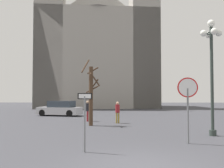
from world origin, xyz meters
The scene contains 9 objects.
ground_plane centered at (0.00, 0.00, 0.00)m, with size 120.00×120.00×0.00m, color #38383D.
cathedral centered at (-3.89, 34.32, 10.64)m, with size 19.94×13.11×34.43m.
stop_sign centered at (2.33, 3.54, 2.03)m, with size 0.86×0.19×2.86m.
one_way_arrow_sign centered at (-1.93, 1.83, 1.35)m, with size 0.56×0.21×2.17m.
street_lamp centered at (4.19, 5.67, 4.00)m, with size 1.14×1.14×6.02m.
bare_tree centered at (-2.51, 9.87, 2.19)m, with size 1.31×1.30×4.60m.
parked_car_near_silver centered at (-6.37, 17.82, 0.69)m, with size 4.56×2.72×1.49m.
pedestrian_walking centered at (-0.68, 11.33, 0.95)m, with size 0.32×0.32×1.58m.
pedestrian_standing centered at (-3.05, 12.63, 0.98)m, with size 0.32×0.32×1.63m.
Camera 1 is at (-0.76, -7.63, 2.12)m, focal length 41.05 mm.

